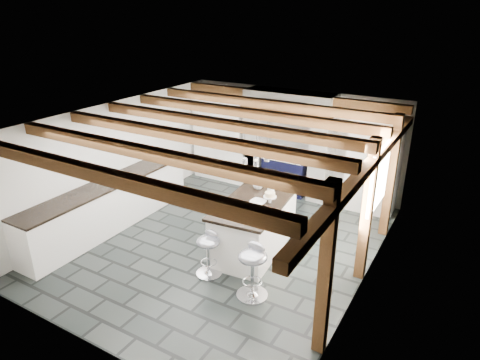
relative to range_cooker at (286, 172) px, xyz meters
The scene contains 6 objects.
ground 2.72m from the range_cooker, 90.00° to the right, with size 6.00×6.00×0.00m, color black.
room_shell 1.52m from the range_cooker, 115.80° to the right, with size 6.00×6.03×6.00m.
range_cooker is the anchor object (origin of this frame).
kitchen_island 2.67m from the range_cooker, 77.38° to the right, with size 1.16×1.97×1.25m.
bar_stool_near 3.96m from the range_cooker, 72.47° to the right, with size 0.47×0.47×0.87m.
bar_stool_far 3.66m from the range_cooker, 84.80° to the right, with size 0.41×0.41×0.77m.
Camera 1 is at (3.67, -5.71, 4.01)m, focal length 32.00 mm.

